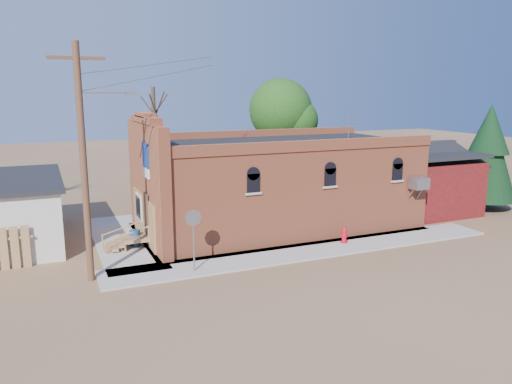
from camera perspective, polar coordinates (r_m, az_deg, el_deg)
name	(u,v)px	position (r m, az deg, el deg)	size (l,w,h in m)	color
ground	(292,262)	(21.83, 4.19, -7.94)	(120.00, 120.00, 0.00)	brown
sidewalk_south	(312,250)	(23.25, 6.46, -6.65)	(19.00, 2.20, 0.08)	#9E9991
sidewalk_west	(122,240)	(25.48, -15.05, -5.36)	(2.60, 10.00, 0.08)	#9E9991
brick_bar	(273,184)	(26.70, 1.94, 0.87)	(16.40, 7.97, 6.30)	#CB623E
red_shed	(418,174)	(32.14, 18.04, 1.98)	(5.40, 6.40, 4.30)	#540E13
utility_pole	(85,159)	(19.63, -18.98, 3.62)	(3.12, 0.26, 9.00)	#4F2D1F
tree_bare_near	(154,112)	(31.94, -11.59, 8.92)	(2.80, 2.80, 7.65)	#4E3A2C
tree_leafy	(281,110)	(35.38, 2.83, 9.31)	(4.40, 4.40, 8.15)	#4E3A2C
evergreen_tree	(488,150)	(33.71, 25.01, 4.37)	(3.60, 3.60, 6.50)	#4E3A2C
fire_hydrant	(344,235)	(24.38, 10.04, -4.88)	(0.44, 0.43, 0.76)	red
stop_sign	(193,224)	(20.05, -7.19, -3.61)	(0.70, 0.09, 2.57)	gray
trash_barrel	(135,238)	(24.29, -13.65, -5.11)	(0.48, 0.48, 0.74)	navy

